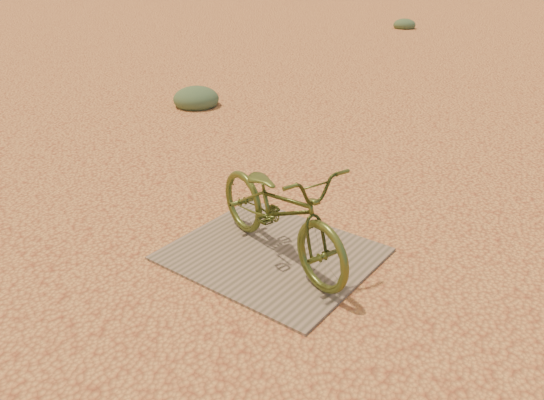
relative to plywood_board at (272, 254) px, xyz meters
The scene contains 5 objects.
ground 0.77m from the plywood_board, 136.59° to the right, with size 120.00×120.00×0.00m, color #E9A053.
plywood_board is the anchor object (origin of this frame).
bicycle 0.43m from the plywood_board, ahead, with size 0.54×1.56×0.82m, color #47551F.
kale_a 4.43m from the plywood_board, 142.02° to the left, with size 0.69×0.69×0.38m, color #496140.
kale_c 13.07m from the plywood_board, 109.92° to the left, with size 0.64×0.64×0.35m, color #496140.
Camera 1 is at (2.71, -2.32, 2.21)m, focal length 35.00 mm.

